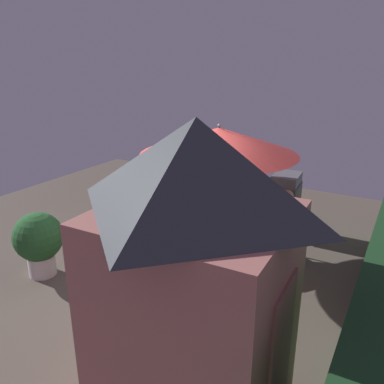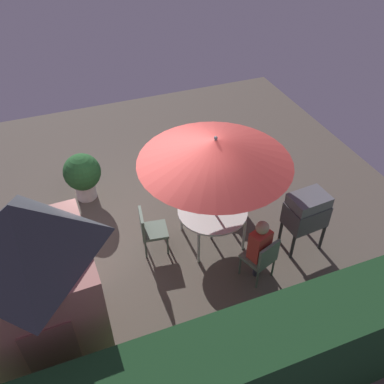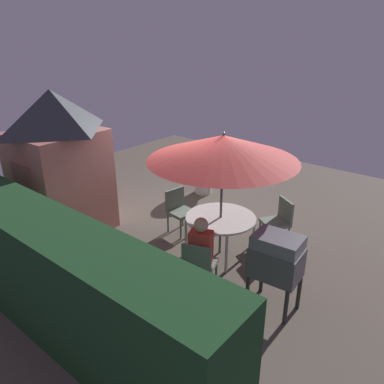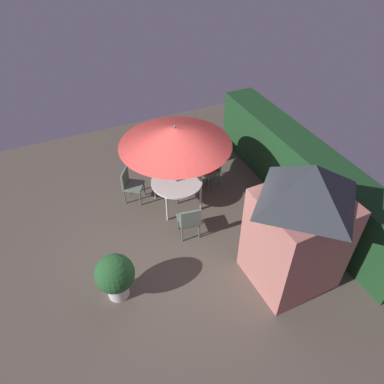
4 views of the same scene
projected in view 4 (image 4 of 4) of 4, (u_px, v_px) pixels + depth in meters
name	position (u px, v px, depth m)	size (l,w,h in m)	color
ground_plane	(172.00, 238.00, 8.36)	(11.00, 11.00, 0.00)	brown
hedge_backdrop	(302.00, 173.00, 8.92)	(6.60, 0.88, 1.62)	#193D1E
garden_shed	(299.00, 226.00, 6.65)	(1.58, 1.69, 2.86)	#B26B60
patio_table	(177.00, 183.00, 8.83)	(1.27, 1.27, 0.74)	white
patio_umbrella	(175.00, 136.00, 7.95)	(2.58, 2.58, 2.30)	#4C4C51
bbq_grill	(181.00, 141.00, 9.97)	(0.74, 0.55, 1.20)	#47474C
chair_near_shed	(211.00, 168.00, 9.58)	(0.59, 0.59, 0.90)	slate
chair_far_side	(130.00, 183.00, 9.08)	(0.64, 0.64, 0.90)	slate
chair_toward_hedge	(189.00, 220.00, 8.09)	(0.53, 0.52, 0.90)	slate
potted_plant_by_shed	(115.00, 275.00, 6.84)	(0.77, 0.77, 1.05)	silver
person_in_red	(209.00, 161.00, 9.36)	(0.40, 0.34, 1.26)	#CC3D33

